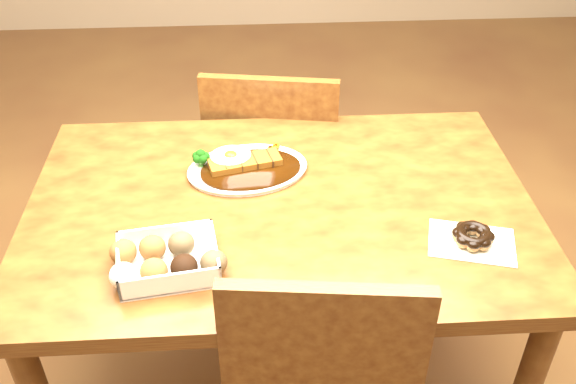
{
  "coord_description": "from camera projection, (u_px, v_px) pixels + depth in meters",
  "views": [
    {
      "loc": [
        -0.06,
        -1.21,
        1.67
      ],
      "look_at": [
        0.01,
        -0.04,
        0.81
      ],
      "focal_mm": 40.0,
      "sensor_mm": 36.0,
      "label": 1
    }
  ],
  "objects": [
    {
      "name": "chair_far",
      "position": [
        275.0,
        169.0,
        2.12
      ],
      "size": [
        0.48,
        0.48,
        0.87
      ],
      "rotation": [
        0.0,
        0.0,
        2.98
      ],
      "color": "#441E0D",
      "rests_on": "ground"
    },
    {
      "name": "katsu_curry_plate",
      "position": [
        245.0,
        166.0,
        1.62
      ],
      "size": [
        0.33,
        0.26,
        0.06
      ],
      "rotation": [
        0.0,
        0.0,
        0.17
      ],
      "color": "white",
      "rests_on": "table"
    },
    {
      "name": "donut_box",
      "position": [
        166.0,
        259.0,
        1.32
      ],
      "size": [
        0.25,
        0.19,
        0.06
      ],
      "rotation": [
        0.0,
        0.0,
        0.15
      ],
      "color": "white",
      "rests_on": "table"
    },
    {
      "name": "table",
      "position": [
        281.0,
        234.0,
        1.58
      ],
      "size": [
        1.2,
        0.8,
        0.75
      ],
      "color": "#441E0D",
      "rests_on": "ground"
    },
    {
      "name": "pon_de_ring",
      "position": [
        473.0,
        236.0,
        1.39
      ],
      "size": [
        0.21,
        0.17,
        0.04
      ],
      "rotation": [
        0.0,
        0.0,
        -0.27
      ],
      "color": "silver",
      "rests_on": "table"
    }
  ]
}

